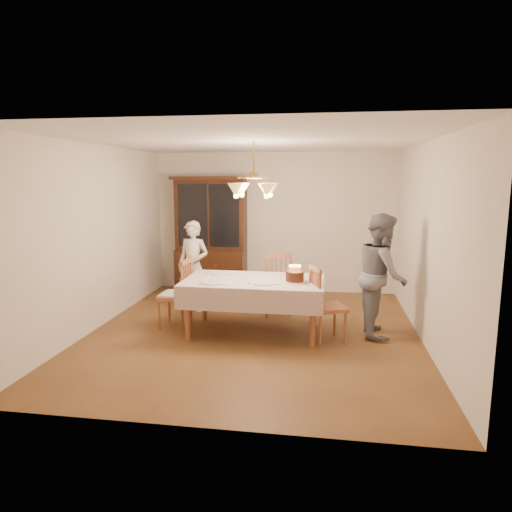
% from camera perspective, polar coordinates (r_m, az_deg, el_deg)
% --- Properties ---
extents(ground, '(5.00, 5.00, 0.00)m').
position_cam_1_polar(ground, '(6.45, -0.27, -9.54)').
color(ground, brown).
rests_on(ground, ground).
extents(room_shell, '(5.00, 5.00, 5.00)m').
position_cam_1_polar(room_shell, '(6.11, -0.29, 4.60)').
color(room_shell, white).
rests_on(room_shell, ground).
extents(dining_table, '(1.90, 1.10, 0.76)m').
position_cam_1_polar(dining_table, '(6.26, -0.28, -3.62)').
color(dining_table, brown).
rests_on(dining_table, ground).
extents(china_hutch, '(1.38, 0.54, 2.16)m').
position_cam_1_polar(china_hutch, '(8.60, -5.63, 2.42)').
color(china_hutch, black).
rests_on(china_hutch, ground).
extents(chair_far_side, '(0.57, 0.55, 1.00)m').
position_cam_1_polar(chair_far_side, '(7.16, 2.43, -3.88)').
color(chair_far_side, brown).
rests_on(chair_far_side, ground).
extents(chair_left_end, '(0.44, 0.46, 1.00)m').
position_cam_1_polar(chair_left_end, '(6.67, -10.03, -4.96)').
color(chair_left_end, brown).
rests_on(chair_left_end, ground).
extents(chair_right_end, '(0.55, 0.56, 1.00)m').
position_cam_1_polar(chair_right_end, '(6.09, 8.90, -6.45)').
color(chair_right_end, brown).
rests_on(chair_right_end, ground).
extents(elderly_woman, '(0.60, 0.46, 1.46)m').
position_cam_1_polar(elderly_woman, '(7.41, -7.84, -1.25)').
color(elderly_woman, beige).
rests_on(elderly_woman, ground).
extents(adult_in_grey, '(0.65, 0.82, 1.67)m').
position_cam_1_polar(adult_in_grey, '(6.40, 15.42, -2.28)').
color(adult_in_grey, slate).
rests_on(adult_in_grey, ground).
extents(birthday_cake, '(0.30, 0.30, 0.23)m').
position_cam_1_polar(birthday_cake, '(6.09, 4.86, -2.61)').
color(birthday_cake, white).
rests_on(birthday_cake, dining_table).
extents(place_setting_near_left, '(0.38, 0.23, 0.02)m').
position_cam_1_polar(place_setting_near_left, '(6.01, -5.26, -3.41)').
color(place_setting_near_left, white).
rests_on(place_setting_near_left, dining_table).
extents(place_setting_near_right, '(0.42, 0.27, 0.02)m').
position_cam_1_polar(place_setting_near_right, '(5.99, 0.97, -3.42)').
color(place_setting_near_right, white).
rests_on(place_setting_near_right, dining_table).
extents(place_setting_far_left, '(0.42, 0.27, 0.02)m').
position_cam_1_polar(place_setting_far_left, '(6.62, -4.39, -2.16)').
color(place_setting_far_left, white).
rests_on(place_setting_far_left, dining_table).
extents(chandelier, '(0.62, 0.62, 0.73)m').
position_cam_1_polar(chandelier, '(6.09, -0.29, 8.31)').
color(chandelier, '#BF8C3F').
rests_on(chandelier, ground).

